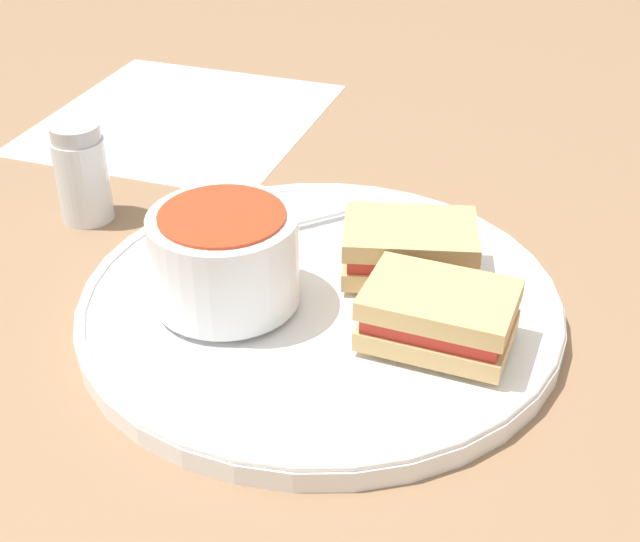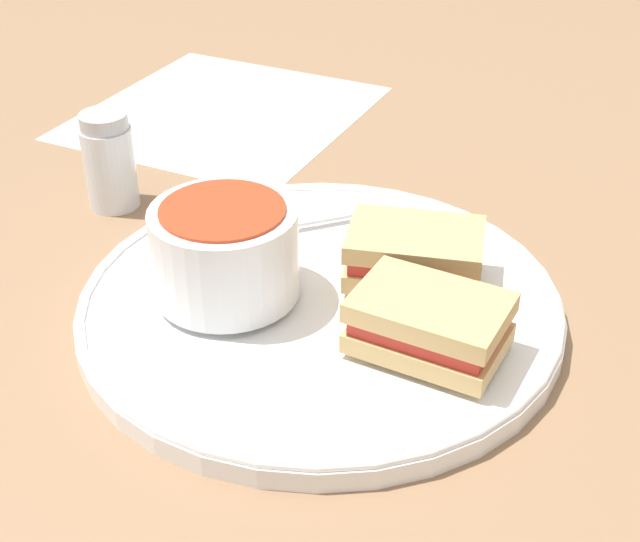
{
  "view_description": "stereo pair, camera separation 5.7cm",
  "coord_description": "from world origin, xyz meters",
  "px_view_note": "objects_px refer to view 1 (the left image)",
  "views": [
    {
      "loc": [
        -0.37,
        -0.3,
        0.34
      ],
      "look_at": [
        0.0,
        0.0,
        0.03
      ],
      "focal_mm": 50.0,
      "sensor_mm": 36.0,
      "label": 1
    },
    {
      "loc": [
        -0.33,
        -0.34,
        0.34
      ],
      "look_at": [
        0.0,
        0.0,
        0.03
      ],
      "focal_mm": 50.0,
      "sensor_mm": 36.0,
      "label": 2
    }
  ],
  "objects_px": {
    "soup_bowl": "(225,257)",
    "sandwich_half_near": "(439,315)",
    "spoon": "(255,229)",
    "salt_shaker": "(82,173)",
    "sandwich_half_far": "(410,248)"
  },
  "relations": [
    {
      "from": "soup_bowl",
      "to": "sandwich_half_near",
      "type": "distance_m",
      "value": 0.14
    },
    {
      "from": "spoon",
      "to": "salt_shaker",
      "type": "height_order",
      "value": "salt_shaker"
    },
    {
      "from": "soup_bowl",
      "to": "sandwich_half_near",
      "type": "relative_size",
      "value": 0.92
    },
    {
      "from": "spoon",
      "to": "salt_shaker",
      "type": "xyz_separation_m",
      "value": [
        -0.04,
        0.14,
        0.02
      ]
    },
    {
      "from": "sandwich_half_near",
      "to": "sandwich_half_far",
      "type": "distance_m",
      "value": 0.08
    },
    {
      "from": "soup_bowl",
      "to": "sandwich_half_near",
      "type": "height_order",
      "value": "soup_bowl"
    },
    {
      "from": "salt_shaker",
      "to": "sandwich_half_far",
      "type": "bearing_deg",
      "value": -74.63
    },
    {
      "from": "spoon",
      "to": "sandwich_half_near",
      "type": "height_order",
      "value": "sandwich_half_near"
    },
    {
      "from": "soup_bowl",
      "to": "spoon",
      "type": "bearing_deg",
      "value": 29.68
    },
    {
      "from": "soup_bowl",
      "to": "sandwich_half_far",
      "type": "distance_m",
      "value": 0.12
    },
    {
      "from": "sandwich_half_far",
      "to": "salt_shaker",
      "type": "bearing_deg",
      "value": 105.37
    },
    {
      "from": "spoon",
      "to": "sandwich_half_far",
      "type": "relative_size",
      "value": 0.92
    },
    {
      "from": "sandwich_half_near",
      "to": "sandwich_half_far",
      "type": "relative_size",
      "value": 0.96
    },
    {
      "from": "soup_bowl",
      "to": "spoon",
      "type": "height_order",
      "value": "soup_bowl"
    },
    {
      "from": "spoon",
      "to": "sandwich_half_far",
      "type": "height_order",
      "value": "sandwich_half_far"
    }
  ]
}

